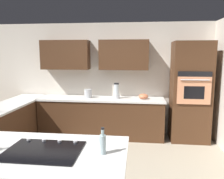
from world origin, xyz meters
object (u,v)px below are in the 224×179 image
(mixing_bowl, at_px, (143,96))
(second_bottle, at_px, (103,143))
(cooktop, at_px, (43,150))
(wall_oven, at_px, (190,92))
(blender, at_px, (116,92))
(kettle, at_px, (88,94))

(mixing_bowl, distance_m, second_bottle, 2.90)
(cooktop, xyz_separation_m, mixing_bowl, (-1.08, -2.87, 0.05))
(mixing_bowl, xyz_separation_m, second_bottle, (0.47, 2.86, 0.05))
(wall_oven, xyz_separation_m, second_bottle, (1.47, 2.84, -0.07))
(wall_oven, xyz_separation_m, mixing_bowl, (1.00, -0.02, -0.12))
(wall_oven, bearing_deg, second_bottle, 62.66)
(cooktop, bearing_deg, wall_oven, -126.10)
(second_bottle, bearing_deg, mixing_bowl, -99.32)
(wall_oven, distance_m, second_bottle, 3.20)
(blender, bearing_deg, mixing_bowl, 180.00)
(cooktop, bearing_deg, second_bottle, -179.17)
(wall_oven, height_order, mixing_bowl, wall_oven)
(kettle, distance_m, second_bottle, 2.96)
(cooktop, height_order, second_bottle, second_bottle)
(blender, distance_m, mixing_bowl, 0.61)
(mixing_bowl, bearing_deg, blender, -0.00)
(second_bottle, bearing_deg, blender, -87.38)
(mixing_bowl, xyz_separation_m, kettle, (1.25, 0.00, 0.04))
(cooktop, height_order, kettle, kettle)
(wall_oven, bearing_deg, kettle, -0.39)
(kettle, bearing_deg, second_bottle, 105.29)
(second_bottle, bearing_deg, cooktop, 0.83)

